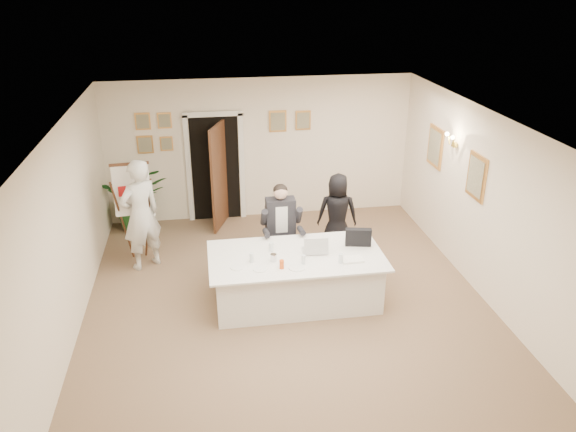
% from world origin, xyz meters
% --- Properties ---
extents(floor, '(7.00, 7.00, 0.00)m').
position_xyz_m(floor, '(0.00, 0.00, 0.00)').
color(floor, brown).
rests_on(floor, ground).
extents(ceiling, '(6.00, 7.00, 0.02)m').
position_xyz_m(ceiling, '(0.00, 0.00, 2.80)').
color(ceiling, white).
rests_on(ceiling, wall_back).
extents(wall_back, '(6.00, 0.10, 2.80)m').
position_xyz_m(wall_back, '(0.00, 3.50, 1.40)').
color(wall_back, white).
rests_on(wall_back, floor).
extents(wall_front, '(6.00, 0.10, 2.80)m').
position_xyz_m(wall_front, '(0.00, -3.50, 1.40)').
color(wall_front, white).
rests_on(wall_front, floor).
extents(wall_left, '(0.10, 7.00, 2.80)m').
position_xyz_m(wall_left, '(-3.00, 0.00, 1.40)').
color(wall_left, white).
rests_on(wall_left, floor).
extents(wall_right, '(0.10, 7.00, 2.80)m').
position_xyz_m(wall_right, '(3.00, 0.00, 1.40)').
color(wall_right, white).
rests_on(wall_right, floor).
extents(doorway, '(1.14, 0.86, 2.20)m').
position_xyz_m(doorway, '(-0.88, 3.32, 1.04)').
color(doorway, black).
rests_on(doorway, floor).
extents(pictures_back_wall, '(3.40, 0.06, 0.80)m').
position_xyz_m(pictures_back_wall, '(-0.80, 3.47, 1.85)').
color(pictures_back_wall, gold).
rests_on(pictures_back_wall, wall_back).
extents(pictures_right_wall, '(0.06, 2.20, 0.80)m').
position_xyz_m(pictures_right_wall, '(2.97, 1.20, 1.75)').
color(pictures_right_wall, gold).
rests_on(pictures_right_wall, wall_right).
extents(wall_sconce, '(0.20, 0.30, 0.24)m').
position_xyz_m(wall_sconce, '(2.90, 1.20, 2.10)').
color(wall_sconce, gold).
rests_on(wall_sconce, wall_right).
extents(conference_table, '(2.58, 1.38, 0.78)m').
position_xyz_m(conference_table, '(0.14, 0.13, 0.39)').
color(conference_table, white).
rests_on(conference_table, floor).
extents(seated_man, '(0.76, 0.79, 1.52)m').
position_xyz_m(seated_man, '(0.07, 1.15, 0.76)').
color(seated_man, black).
rests_on(seated_man, floor).
extents(flip_chart, '(0.61, 0.40, 1.72)m').
position_xyz_m(flip_chart, '(-2.34, 1.93, 0.80)').
color(flip_chart, '#402014').
rests_on(flip_chart, floor).
extents(standing_man, '(0.83, 0.76, 1.90)m').
position_xyz_m(standing_man, '(-2.20, 1.60, 0.95)').
color(standing_man, silver).
rests_on(standing_man, floor).
extents(standing_woman, '(0.78, 0.59, 1.44)m').
position_xyz_m(standing_woman, '(1.14, 1.68, 0.72)').
color(standing_woman, black).
rests_on(standing_woman, floor).
extents(potted_palm, '(1.19, 1.03, 1.32)m').
position_xyz_m(potted_palm, '(-2.42, 3.20, 0.66)').
color(potted_palm, '#1D5921').
rests_on(potted_palm, floor).
extents(laptop, '(0.39, 0.40, 0.28)m').
position_xyz_m(laptop, '(0.43, 0.22, 0.91)').
color(laptop, '#B7BABC').
rests_on(laptop, conference_table).
extents(laptop_bag, '(0.41, 0.19, 0.27)m').
position_xyz_m(laptop_bag, '(1.13, 0.30, 0.91)').
color(laptop_bag, black).
rests_on(laptop_bag, conference_table).
extents(paper_stack, '(0.31, 0.22, 0.03)m').
position_xyz_m(paper_stack, '(0.92, -0.16, 0.79)').
color(paper_stack, white).
rests_on(paper_stack, conference_table).
extents(plate_left, '(0.26, 0.26, 0.01)m').
position_xyz_m(plate_left, '(-0.75, -0.11, 0.78)').
color(plate_left, white).
rests_on(plate_left, conference_table).
extents(plate_mid, '(0.21, 0.21, 0.01)m').
position_xyz_m(plate_mid, '(-0.43, -0.22, 0.78)').
color(plate_mid, white).
rests_on(plate_mid, conference_table).
extents(plate_near, '(0.24, 0.24, 0.01)m').
position_xyz_m(plate_near, '(0.08, -0.26, 0.78)').
color(plate_near, white).
rests_on(plate_near, conference_table).
extents(glass_a, '(0.07, 0.07, 0.14)m').
position_xyz_m(glass_a, '(-0.53, 0.02, 0.84)').
color(glass_a, silver).
rests_on(glass_a, conference_table).
extents(glass_b, '(0.07, 0.07, 0.14)m').
position_xyz_m(glass_b, '(0.20, -0.15, 0.84)').
color(glass_b, silver).
rests_on(glass_b, conference_table).
extents(glass_c, '(0.08, 0.08, 0.14)m').
position_xyz_m(glass_c, '(0.74, -0.20, 0.84)').
color(glass_c, silver).
rests_on(glass_c, conference_table).
extents(glass_d, '(0.07, 0.07, 0.14)m').
position_xyz_m(glass_d, '(-0.21, 0.31, 0.84)').
color(glass_d, silver).
rests_on(glass_d, conference_table).
extents(oj_glass, '(0.08, 0.08, 0.13)m').
position_xyz_m(oj_glass, '(-0.13, -0.24, 0.84)').
color(oj_glass, '#DC4F12').
rests_on(oj_glass, conference_table).
extents(steel_jug, '(0.11, 0.11, 0.11)m').
position_xyz_m(steel_jug, '(-0.21, 0.00, 0.83)').
color(steel_jug, silver).
rests_on(steel_jug, conference_table).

